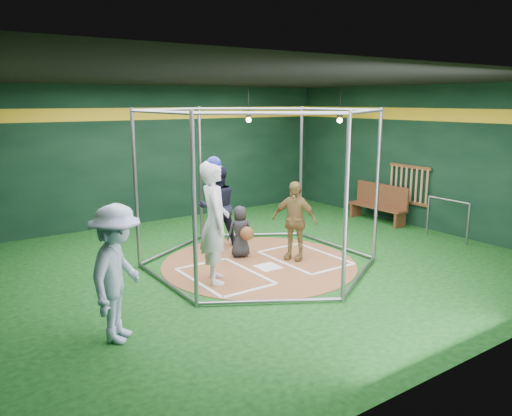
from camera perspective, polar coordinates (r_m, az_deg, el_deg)
room_shell at (r=9.42m, az=0.32°, el=3.79°), size 10.10×9.10×3.53m
clay_disc at (r=9.82m, az=0.34°, el=-6.35°), size 3.80×3.80×0.01m
home_plate at (r=9.59m, az=1.38°, el=-6.75°), size 0.43×0.43×0.01m
batter_box_left at (r=9.13m, az=-3.67°, el=-7.77°), size 1.17×1.77×0.01m
batter_box_right at (r=10.19m, az=5.54°, el=-5.66°), size 1.17×1.77×0.01m
batting_cage at (r=9.45m, az=0.35°, el=2.26°), size 4.05×4.67×3.00m
bat_rack at (r=13.21m, az=17.05°, el=2.60°), size 0.07×1.25×0.98m
pendant_lamp_near at (r=13.53m, az=-0.85°, el=10.54°), size 0.34×0.34×0.90m
pendant_lamp_far at (r=13.43m, az=9.56°, el=10.37°), size 0.34×0.34×0.90m
batter_figure at (r=8.59m, az=-4.75°, el=-1.52°), size 0.77×0.92×2.20m
visitor_leopard at (r=9.91m, az=4.38°, el=-1.43°), size 0.80×0.99×1.58m
catcher_figure at (r=10.07m, az=-1.74°, el=-2.72°), size 0.59×0.62×1.05m
umpire at (r=10.80m, az=-4.38°, el=0.21°), size 0.95×0.80×1.76m
bystander_blue at (r=6.80m, az=-15.58°, el=-7.23°), size 1.30×1.35×1.84m
dugout_bench at (r=13.49m, az=13.91°, el=0.61°), size 0.40×1.70×0.99m
steel_railing at (r=12.17m, az=21.07°, el=-0.49°), size 0.05×1.09×0.94m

